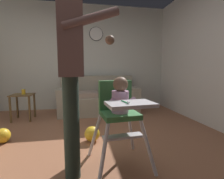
% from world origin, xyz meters
% --- Properties ---
extents(ground, '(6.14, 6.53, 0.10)m').
position_xyz_m(ground, '(0.00, 0.00, -0.05)').
color(ground, '#955D40').
extents(wall_far, '(5.34, 0.06, 2.64)m').
position_xyz_m(wall_far, '(0.00, 2.49, 1.32)').
color(wall_far, silver).
rests_on(wall_far, ground).
extents(couch, '(1.79, 0.86, 0.86)m').
position_xyz_m(couch, '(0.45, 1.97, 0.33)').
color(couch, gray).
rests_on(couch, ground).
extents(high_chair, '(0.66, 0.77, 0.94)m').
position_xyz_m(high_chair, '(0.45, -0.28, 0.64)').
color(high_chair, silver).
rests_on(high_chair, ground).
extents(adult_standing, '(0.56, 0.50, 1.74)m').
position_xyz_m(adult_standing, '(-0.02, -0.34, 0.99)').
color(adult_standing, '#26352D').
rests_on(adult_standing, ground).
extents(toy_ball, '(0.21, 0.21, 0.21)m').
position_xyz_m(toy_ball, '(0.20, 0.35, 0.11)').
color(toy_ball, gold).
rests_on(toy_ball, ground).
extents(toy_ball_second, '(0.20, 0.20, 0.20)m').
position_xyz_m(toy_ball_second, '(-1.02, 0.52, 0.10)').
color(toy_ball_second, gold).
rests_on(toy_ball_second, ground).
extents(side_table, '(0.40, 0.40, 0.52)m').
position_xyz_m(side_table, '(-1.10, 1.62, 0.38)').
color(side_table, brown).
rests_on(side_table, ground).
extents(sippy_cup, '(0.07, 0.07, 0.10)m').
position_xyz_m(sippy_cup, '(-1.08, 1.62, 0.57)').
color(sippy_cup, gold).
rests_on(sippy_cup, side_table).
extents(wall_clock, '(0.35, 0.04, 0.35)m').
position_xyz_m(wall_clock, '(0.45, 2.45, 1.92)').
color(wall_clock, white).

